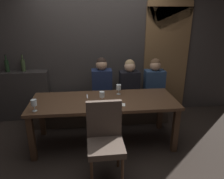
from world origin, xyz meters
name	(u,v)px	position (x,y,z in m)	size (l,w,h in m)	color
ground	(104,142)	(0.00, 0.00, 0.00)	(9.00, 9.00, 0.00)	black
back_wall_tiled	(99,40)	(0.00, 1.22, 1.50)	(6.00, 0.12, 3.00)	#383330
arched_door	(167,46)	(1.35, 1.15, 1.36)	(0.90, 0.05, 2.55)	brown
back_counter	(21,95)	(-1.55, 1.04, 0.47)	(1.10, 0.28, 0.95)	#2F2B29
dining_table	(104,105)	(0.00, 0.00, 0.65)	(2.20, 0.84, 0.74)	#412B1C
banquette_bench	(102,111)	(0.00, 0.70, 0.23)	(2.50, 0.44, 0.45)	#40352A
chair_near_side	(105,136)	(-0.04, -0.72, 0.56)	(0.45, 0.45, 0.98)	#4C3321
diner_redhead	(102,81)	(0.01, 0.71, 0.83)	(0.36, 0.24, 0.80)	#192342
diner_bearded	(129,81)	(0.53, 0.71, 0.80)	(0.36, 0.24, 0.75)	black
diner_far_end	(154,80)	(0.99, 0.68, 0.81)	(0.36, 0.24, 0.76)	navy
wine_bottle_dark_red	(7,66)	(-1.72, 1.04, 1.07)	(0.08, 0.08, 0.33)	black
wine_bottle_pale_label	(23,65)	(-1.43, 1.07, 1.07)	(0.08, 0.08, 0.33)	#384728
wine_glass_end_left	(34,103)	(-0.95, -0.29, 0.85)	(0.08, 0.08, 0.16)	silver
wine_glass_center_front	(119,87)	(0.26, 0.22, 0.86)	(0.08, 0.08, 0.16)	silver
wine_glass_center_back	(102,95)	(-0.03, -0.08, 0.85)	(0.08, 0.08, 0.16)	silver
fork_on_table	(87,96)	(-0.25, 0.17, 0.74)	(0.02, 0.17, 0.01)	silver
folded_napkin	(121,105)	(0.24, -0.22, 0.74)	(0.11, 0.10, 0.01)	silver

